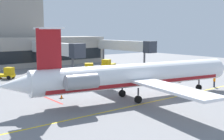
{
  "coord_description": "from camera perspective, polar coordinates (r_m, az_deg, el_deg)",
  "views": [
    {
      "loc": [
        -25.02,
        -23.35,
        8.44
      ],
      "look_at": [
        -0.17,
        8.11,
        3.0
      ],
      "focal_mm": 45.48,
      "sensor_mm": 36.0,
      "label": 1
    }
  ],
  "objects": [
    {
      "name": "belt_loader",
      "position": [
        65.33,
        -0.85,
        1.17
      ],
      "size": [
        4.41,
        3.36,
        2.15
      ],
      "color": "#E5B20C",
      "rests_on": "ground"
    },
    {
      "name": "safety_cone_alpha",
      "position": [
        36.71,
        -10.12,
        -5.29
      ],
      "size": [
        0.47,
        0.47,
        0.55
      ],
      "color": "orange",
      "rests_on": "ground"
    },
    {
      "name": "baggage_tug",
      "position": [
        54.43,
        -20.44,
        -0.68
      ],
      "size": [
        3.47,
        3.67,
        2.08
      ],
      "color": "#E5B20C",
      "rests_on": "ground"
    },
    {
      "name": "ground",
      "position": [
        35.26,
        8.46,
        -6.29
      ],
      "size": [
        120.0,
        120.0,
        0.11
      ],
      "color": "slate"
    },
    {
      "name": "safety_cone_bravo",
      "position": [
        48.85,
        13.42,
        -2.14
      ],
      "size": [
        0.47,
        0.47,
        0.55
      ],
      "color": "orange",
      "rests_on": "ground"
    },
    {
      "name": "marshaller",
      "position": [
        46.27,
        19.88,
        -2.01
      ],
      "size": [
        0.82,
        0.34,
        1.93
      ],
      "color": "#191E33",
      "rests_on": "ground"
    },
    {
      "name": "jet_bridge_west",
      "position": [
        69.97,
        2.79,
        4.87
      ],
      "size": [
        2.4,
        19.89,
        6.35
      ],
      "color": "silver",
      "rests_on": "ground"
    },
    {
      "name": "regional_jet",
      "position": [
        35.44,
        4.8,
        -1.09
      ],
      "size": [
        32.88,
        25.79,
        8.89
      ],
      "color": "white",
      "rests_on": "ground"
    },
    {
      "name": "jet_bridge_east",
      "position": [
        59.24,
        -11.16,
        4.19
      ],
      "size": [
        2.4,
        19.99,
        6.31
      ],
      "color": "silver",
      "rests_on": "ground"
    },
    {
      "name": "pushback_tractor",
      "position": [
        57.01,
        -5.27,
        0.19
      ],
      "size": [
        4.41,
        3.53,
        2.17
      ],
      "color": "#E5B20C",
      "rests_on": "ground"
    }
  ]
}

